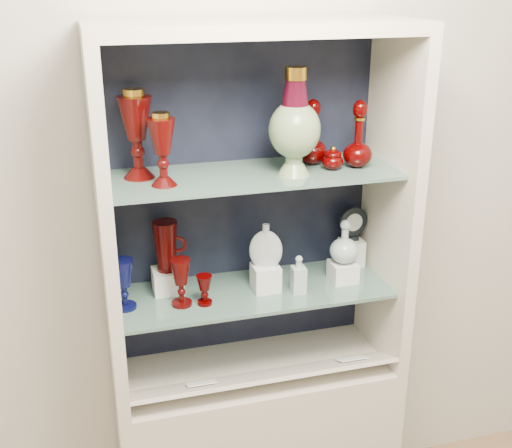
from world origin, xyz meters
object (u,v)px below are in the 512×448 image
object	(u,v)px
enamel_urn	(295,122)
clear_square_bottle	(299,274)
cobalt_goblet	(124,284)
ruby_decanter_a	(359,130)
pedestal_lamp_right	(162,150)
lidded_bowl	(333,158)
ruby_decanter_b	(313,130)
ruby_goblet_small	(204,290)
cameo_medallion	(353,223)
clear_round_decanter	(345,243)
pedestal_lamp_left	(137,134)
ruby_goblet_tall	(181,282)
flat_flask	(266,244)
ruby_pitcher	(166,246)

from	to	relation	value
enamel_urn	clear_square_bottle	size ratio (longest dim) A/B	2.48
cobalt_goblet	ruby_decanter_a	bearing A→B (deg)	-1.01
pedestal_lamp_right	lidded_bowl	distance (m)	0.56
pedestal_lamp_right	ruby_decanter_b	size ratio (longest dim) A/B	0.96
ruby_decanter_b	lidded_bowl	bearing A→B (deg)	-61.48
ruby_goblet_small	cameo_medallion	world-z (taller)	cameo_medallion
enamel_urn	ruby_decanter_b	world-z (taller)	enamel_urn
lidded_bowl	ruby_goblet_small	bearing A→B (deg)	-176.73
pedestal_lamp_right	clear_round_decanter	world-z (taller)	pedestal_lamp_right
pedestal_lamp_left	ruby_goblet_tall	bearing A→B (deg)	-41.11
ruby_goblet_small	flat_flask	xyz separation A→B (m)	(0.22, 0.05, 0.12)
ruby_goblet_small	pedestal_lamp_left	bearing A→B (deg)	149.21
ruby_decanter_a	ruby_decanter_b	xyz separation A→B (m)	(-0.13, 0.07, -0.01)
ruby_pitcher	clear_round_decanter	world-z (taller)	ruby_pitcher
ruby_goblet_tall	cameo_medallion	xyz separation A→B (m)	(0.66, 0.14, 0.08)
enamel_urn	clear_round_decanter	world-z (taller)	enamel_urn
ruby_goblet_tall	clear_square_bottle	bearing A→B (deg)	-2.44
flat_flask	clear_round_decanter	bearing A→B (deg)	15.79
clear_square_bottle	cameo_medallion	world-z (taller)	cameo_medallion
ruby_pitcher	cameo_medallion	xyz separation A→B (m)	(0.69, 0.03, -0.00)
cameo_medallion	cobalt_goblet	bearing A→B (deg)	-177.22
pedestal_lamp_right	ruby_pitcher	size ratio (longest dim) A/B	1.27
ruby_goblet_tall	cameo_medallion	world-z (taller)	cameo_medallion
ruby_goblet_small	clear_square_bottle	distance (m)	0.33
cobalt_goblet	clear_round_decanter	bearing A→B (deg)	-0.23
lidded_bowl	cobalt_goblet	world-z (taller)	lidded_bowl
ruby_goblet_small	ruby_pitcher	distance (m)	0.20
pedestal_lamp_left	ruby_goblet_tall	xyz separation A→B (m)	(0.10, -0.09, -0.48)
enamel_urn	lidded_bowl	distance (m)	0.19
ruby_decanter_a	ruby_goblet_small	distance (m)	0.72
pedestal_lamp_left	cobalt_goblet	bearing A→B (deg)	-142.25
clear_round_decanter	ruby_goblet_small	bearing A→B (deg)	-175.39
clear_round_decanter	enamel_urn	bearing A→B (deg)	-170.38
enamel_urn	flat_flask	xyz separation A→B (m)	(-0.08, 0.04, -0.42)
ruby_goblet_tall	cameo_medallion	size ratio (longest dim) A/B	1.24
cobalt_goblet	clear_round_decanter	size ratio (longest dim) A/B	1.13
clear_square_bottle	ruby_pitcher	bearing A→B (deg)	163.43
ruby_decanter_b	clear_round_decanter	xyz separation A→B (m)	(0.11, -0.06, -0.39)
pedestal_lamp_right	ruby_goblet_small	size ratio (longest dim) A/B	2.14
cobalt_goblet	clear_square_bottle	world-z (taller)	cobalt_goblet
ruby_pitcher	clear_square_bottle	world-z (taller)	ruby_pitcher
clear_round_decanter	cameo_medallion	distance (m)	0.14
ruby_pitcher	clear_round_decanter	distance (m)	0.62
ruby_goblet_tall	flat_flask	bearing A→B (deg)	6.31
clear_round_decanter	lidded_bowl	bearing A→B (deg)	-166.51
ruby_decanter_b	clear_square_bottle	bearing A→B (deg)	-124.89
ruby_goblet_small	ruby_pitcher	size ratio (longest dim) A/B	0.59
pedestal_lamp_left	lidded_bowl	size ratio (longest dim) A/B	3.47
pedestal_lamp_right	enamel_urn	bearing A→B (deg)	0.23
ruby_goblet_small	cobalt_goblet	bearing A→B (deg)	170.23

